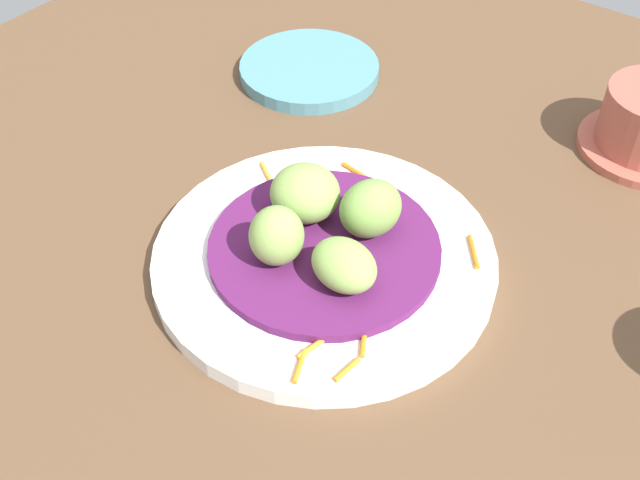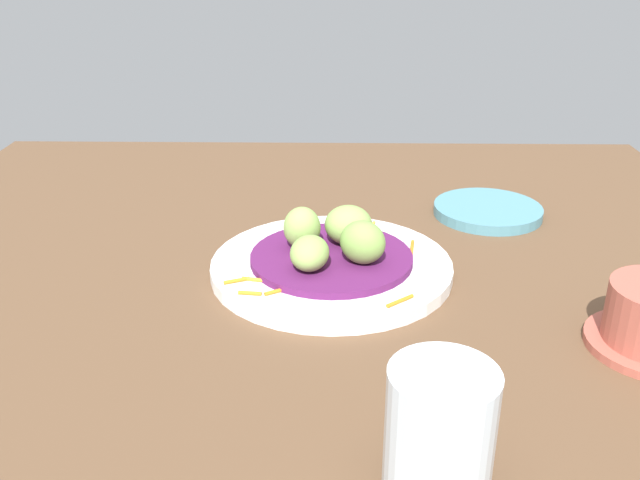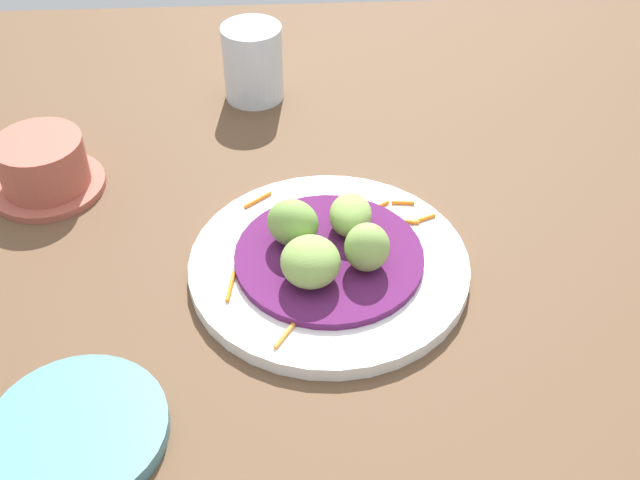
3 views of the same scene
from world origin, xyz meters
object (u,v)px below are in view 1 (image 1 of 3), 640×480
object	(u,v)px
guac_scoop_left	(371,208)
guac_scoop_center	(305,193)
main_plate	(324,258)
guac_scoop_right	(277,236)
side_plate_small	(309,70)
guac_scoop_back	(345,261)

from	to	relation	value
guac_scoop_left	guac_scoop_center	bearing A→B (deg)	15.11
main_plate	guac_scoop_right	size ratio (longest dim) A/B	5.59
guac_scoop_left	side_plate_small	xyz separation A→B (cm)	(19.30, -17.45, -3.91)
guac_scoop_left	guac_scoop_right	world-z (taller)	same
main_plate	guac_scoop_back	xyz separation A→B (cm)	(-3.29, 1.89, 3.29)
guac_scoop_center	guac_scoop_back	world-z (taller)	guac_scoop_center
guac_scoop_center	guac_scoop_back	xyz separation A→B (cm)	(-6.58, 3.78, -0.39)
main_plate	guac_scoop_left	xyz separation A→B (cm)	(-1.89, -3.29, 3.87)
guac_scoop_left	side_plate_small	size ratio (longest dim) A/B	0.35
main_plate	guac_scoop_right	distance (cm)	5.43
guac_scoop_left	guac_scoop_center	world-z (taller)	guac_scoop_left
guac_scoop_right	main_plate	bearing A→B (deg)	-119.89
guac_scoop_center	guac_scoop_right	distance (cm)	5.37
guac_scoop_right	guac_scoop_back	distance (cm)	5.40
side_plate_small	guac_scoop_center	bearing A→B (deg)	126.84
guac_scoop_center	guac_scoop_left	bearing A→B (deg)	-164.89
guac_scoop_left	guac_scoop_back	world-z (taller)	guac_scoop_left
side_plate_small	main_plate	bearing A→B (deg)	130.02
guac_scoop_back	main_plate	bearing A→B (deg)	-29.89
main_plate	guac_scoop_back	distance (cm)	5.02
guac_scoop_left	guac_scoop_back	xyz separation A→B (cm)	(-1.40, 5.18, -0.58)
main_plate	guac_scoop_left	bearing A→B (deg)	-119.89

